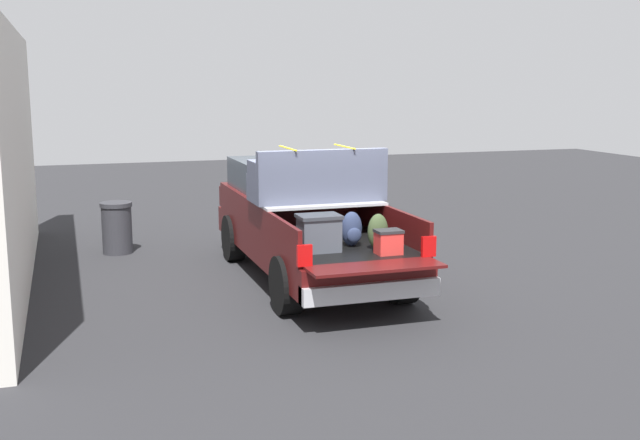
{
  "coord_description": "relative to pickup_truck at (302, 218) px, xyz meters",
  "views": [
    {
      "loc": [
        -11.87,
        3.74,
        3.23
      ],
      "look_at": [
        -0.6,
        0.0,
        1.1
      ],
      "focal_mm": 43.43,
      "sensor_mm": 36.0,
      "label": 1
    }
  ],
  "objects": [
    {
      "name": "trash_can",
      "position": [
        2.68,
        2.86,
        -0.47
      ],
      "size": [
        0.6,
        0.6,
        0.98
      ],
      "color": "#2D2D33",
      "rests_on": "ground_plane"
    },
    {
      "name": "building_facade",
      "position": [
        0.81,
        4.53,
        1.06
      ],
      "size": [
        9.06,
        0.36,
        4.05
      ],
      "primitive_type": "cube",
      "color": "silver",
      "rests_on": "ground_plane"
    },
    {
      "name": "ground_plane",
      "position": [
        -0.36,
        -0.0,
        -0.97
      ],
      "size": [
        40.0,
        40.0,
        0.0
      ],
      "primitive_type": "plane",
      "color": "#262628"
    },
    {
      "name": "pickup_truck",
      "position": [
        0.0,
        0.0,
        0.0
      ],
      "size": [
        6.05,
        2.07,
        2.23
      ],
      "color": "#470F0F",
      "rests_on": "ground_plane"
    }
  ]
}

